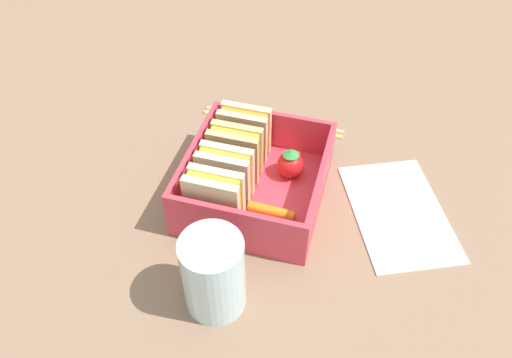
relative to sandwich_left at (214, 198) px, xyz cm
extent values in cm
cube|color=#85664F|center=(5.39, -2.95, -5.40)|extent=(120.00, 120.00, 2.00)
cube|color=#D6384A|center=(5.39, -2.95, -3.80)|extent=(16.17, 14.93, 1.20)
cube|color=#D6384A|center=(5.39, 4.21, -0.75)|extent=(16.17, 0.60, 4.90)
cube|color=#D6384A|center=(5.39, -10.12, -0.75)|extent=(16.17, 0.60, 4.90)
cube|color=#D6384A|center=(-2.40, -2.95, -0.75)|extent=(0.60, 13.73, 4.90)
cube|color=#D6384A|center=(13.17, -2.95, -0.75)|extent=(0.60, 13.73, 4.90)
cube|color=beige|center=(-0.90, 0.00, 0.00)|extent=(0.90, 5.91, 6.39)
cube|color=yellow|center=(0.00, 0.00, 0.00)|extent=(0.90, 5.43, 5.88)
cube|color=beige|center=(0.90, 0.00, 0.00)|extent=(0.90, 5.91, 6.39)
cube|color=beige|center=(2.69, 0.00, 0.00)|extent=(0.90, 5.91, 6.39)
cube|color=yellow|center=(3.59, 0.00, 0.00)|extent=(0.90, 5.43, 5.88)
cube|color=beige|center=(4.49, 0.00, 0.00)|extent=(0.90, 5.91, 6.39)
cube|color=tan|center=(6.29, 0.00, 0.00)|extent=(0.90, 5.91, 6.39)
cube|color=yellow|center=(7.19, 0.00, 0.00)|extent=(0.90, 5.43, 5.88)
cube|color=tan|center=(8.08, 0.00, 0.00)|extent=(0.90, 5.91, 6.39)
cube|color=beige|center=(9.88, 0.00, 0.00)|extent=(0.90, 5.91, 6.39)
cube|color=orange|center=(10.78, 0.00, 0.00)|extent=(0.90, 5.43, 5.88)
cube|color=beige|center=(11.68, 0.00, 0.00)|extent=(0.90, 5.91, 6.39)
cylinder|color=orange|center=(2.08, -5.58, -2.62)|extent=(1.30, 5.19, 1.15)
sphere|color=red|center=(8.63, -6.14, -1.65)|extent=(3.10, 3.10, 3.10)
cone|color=green|center=(8.63, -6.14, 0.20)|extent=(1.86, 1.86, 0.60)
cylinder|color=tan|center=(18.10, -1.54, -4.05)|extent=(0.78, 19.00, 0.70)
cylinder|color=tan|center=(19.09, -1.53, -4.05)|extent=(0.78, 19.00, 0.70)
cylinder|color=silver|center=(-8.74, -2.67, 0.02)|extent=(5.78, 5.78, 8.83)
cube|color=white|center=(7.17, -19.03, -4.20)|extent=(18.12, 15.29, 0.40)
camera|label=1|loc=(-31.76, -13.45, 38.53)|focal=35.00mm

